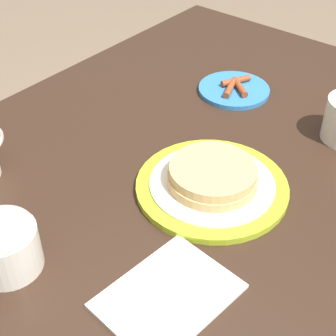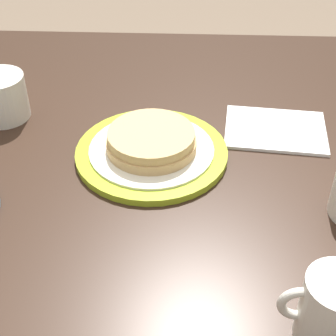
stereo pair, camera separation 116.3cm
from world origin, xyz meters
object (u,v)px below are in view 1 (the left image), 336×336
(pancake_plate, at_px, (212,181))
(sugar_bowl, at_px, (4,243))
(napkin, at_px, (168,296))
(side_plate_bacon, at_px, (234,89))

(pancake_plate, distance_m, sugar_bowl, 0.34)
(napkin, bearing_deg, side_plate_bacon, 24.47)
(side_plate_bacon, relative_size, sugar_bowl, 1.53)
(sugar_bowl, distance_m, napkin, 0.24)
(pancake_plate, xyz_separation_m, sugar_bowl, (-0.32, 0.13, 0.03))
(pancake_plate, height_order, napkin, pancake_plate)
(side_plate_bacon, relative_size, napkin, 0.81)
(sugar_bowl, bearing_deg, side_plate_bacon, 2.10)
(pancake_plate, relative_size, napkin, 1.34)
(side_plate_bacon, height_order, sugar_bowl, sugar_bowl)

